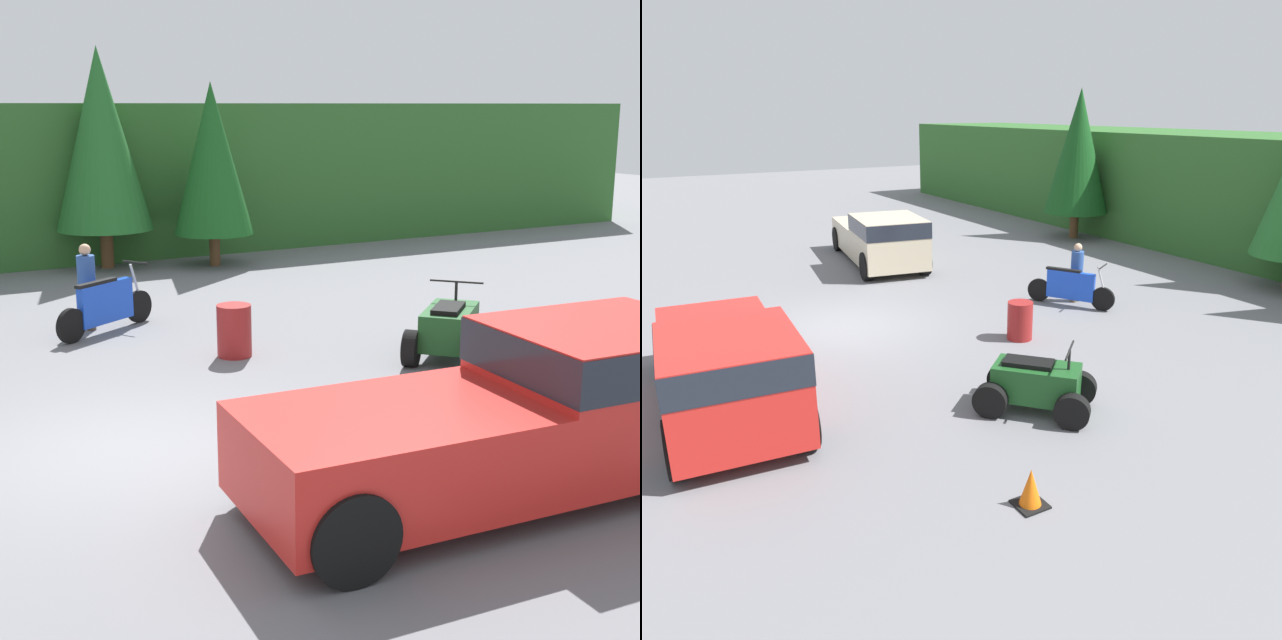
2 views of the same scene
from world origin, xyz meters
The scene contains 9 objects.
ground_plane centered at (0.00, 0.00, 0.00)m, with size 80.00×80.00×0.00m, color slate.
tree_mid_left centered at (3.31, 12.51, 3.26)m, with size 2.44×2.44×5.54m.
tree_mid_right centered at (5.87, 11.46, 2.76)m, with size 2.07×2.07×4.70m.
pickup_truck_red centered at (3.43, -3.25, 0.95)m, with size 5.52×2.49×1.78m.
dirt_bike centered at (1.40, 5.87, 0.50)m, with size 2.13×1.37×1.21m.
quad_atv centered at (5.90, 1.41, 0.47)m, with size 2.27×2.22×1.21m.
rider_person centered at (1.16, 6.25, 0.88)m, with size 0.40×0.40×1.62m.
traffic_cone centered at (8.13, -0.32, 0.25)m, with size 0.42×0.42×0.55m.
steel_barrel centered at (2.82, 3.23, 0.44)m, with size 0.58×0.58×0.88m.
Camera 1 is at (-2.92, -10.07, 4.12)m, focal length 50.00 mm.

